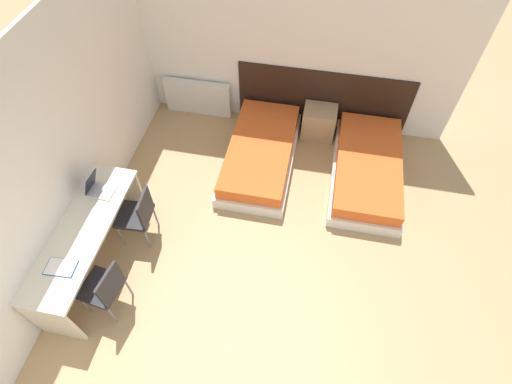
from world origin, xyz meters
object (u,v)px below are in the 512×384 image
object	(u,v)px
chair_near_notebook	(104,287)
laptop	(98,188)
bed_near_window	(261,154)
nightstand	(319,122)
chair_near_laptop	(138,214)
bed_near_door	(367,169)

from	to	relation	value
chair_near_notebook	laptop	xyz separation A→B (m)	(-0.45, 1.05, 0.33)
bed_near_window	chair_near_notebook	world-z (taller)	chair_near_notebook
bed_near_window	nightstand	distance (m)	1.11
nightstand	chair_near_laptop	xyz separation A→B (m)	(-2.03, -2.35, 0.24)
bed_near_door	chair_near_laptop	xyz separation A→B (m)	(-2.82, -1.57, 0.31)
chair_near_notebook	bed_near_window	bearing A→B (deg)	72.56
nightstand	chair_near_notebook	bearing A→B (deg)	-121.35
bed_near_door	chair_near_notebook	xyz separation A→B (m)	(-2.82, -2.56, 0.31)
nightstand	chair_near_notebook	world-z (taller)	chair_near_notebook
bed_near_window	nightstand	xyz separation A→B (m)	(0.79, 0.78, 0.07)
bed_near_door	nightstand	size ratio (longest dim) A/B	3.89
bed_near_window	chair_near_laptop	distance (m)	2.03
laptop	bed_near_window	bearing A→B (deg)	45.73
nightstand	chair_near_laptop	size ratio (longest dim) A/B	0.59
bed_near_door	laptop	world-z (taller)	laptop
bed_near_window	laptop	xyz separation A→B (m)	(-1.69, -1.51, 0.63)
chair_near_notebook	bed_near_door	bearing A→B (deg)	50.75
chair_near_laptop	chair_near_notebook	distance (m)	0.98
chair_near_laptop	laptop	xyz separation A→B (m)	(-0.45, 0.06, 0.33)
bed_near_door	chair_near_laptop	size ratio (longest dim) A/B	2.29
laptop	chair_near_notebook	bearing A→B (deg)	-62.76
bed_near_door	nightstand	bearing A→B (deg)	135.22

